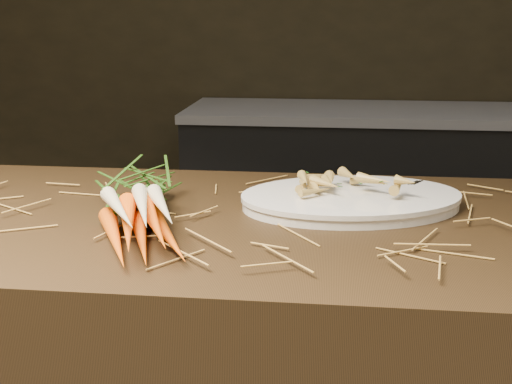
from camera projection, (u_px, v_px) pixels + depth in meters
back_counter at (380, 196)px, 3.05m from camera, size 1.82×0.62×0.84m
straw_bedding at (299, 214)px, 1.16m from camera, size 1.40×0.60×0.02m
root_veg_bunch at (135, 199)px, 1.13m from camera, size 0.30×0.47×0.09m
serving_platter at (351, 201)px, 1.23m from camera, size 0.47×0.37×0.02m
roasted_veg_heap at (352, 184)px, 1.22m from camera, size 0.23×0.19×0.05m
serving_fork at (430, 195)px, 1.22m from camera, size 0.10×0.14×0.00m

